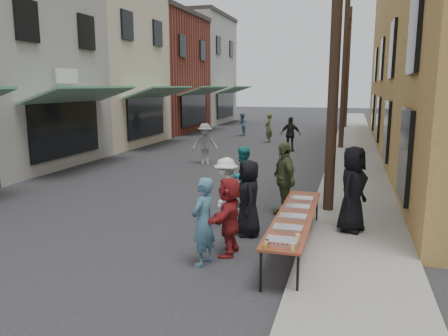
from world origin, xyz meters
The scene contains 27 objects.
ground centered at (0.00, 0.00, 0.00)m, with size 120.00×120.00×0.00m, color #28282B.
sidewalk centered at (5.00, 15.00, 0.05)m, with size 2.20×60.00×0.10m, color gray.
storefront_row centered at (-10.00, 14.96, 4.12)m, with size 8.00×37.00×9.00m.
utility_pole_near centered at (4.30, 3.00, 4.50)m, with size 0.26×0.26×9.00m, color #2D2116.
utility_pole_mid centered at (4.30, 15.00, 4.50)m, with size 0.26×0.26×9.00m, color #2D2116.
utility_pole_far centered at (4.30, 27.00, 4.50)m, with size 0.26×0.26×9.00m, color #2D2116.
serving_table centered at (3.80, 0.09, 0.71)m, with size 0.70×4.00×0.75m.
catering_tray_sausage centered at (3.80, -1.56, 0.79)m, with size 0.50×0.33×0.08m, color maroon.
catering_tray_foil_b centered at (3.80, -0.91, 0.79)m, with size 0.50×0.33×0.08m, color #B2B2B7.
catering_tray_buns centered at (3.80, -0.21, 0.79)m, with size 0.50×0.33×0.08m, color tan.
catering_tray_foil_d centered at (3.80, 0.49, 0.79)m, with size 0.50×0.33×0.08m, color #B2B2B7.
catering_tray_buns_end centered at (3.80, 1.19, 0.79)m, with size 0.50×0.33×0.08m, color tan.
condiment_jar_a centered at (3.58, -1.86, 0.79)m, with size 0.07×0.07×0.08m, color #A57F26.
condiment_jar_b centered at (3.58, -1.76, 0.79)m, with size 0.07×0.07×0.08m, color #A57F26.
condiment_jar_c centered at (3.58, -1.66, 0.79)m, with size 0.07×0.07×0.08m, color #A57F26.
cup_stack centered at (4.00, -1.81, 0.81)m, with size 0.08×0.08×0.12m, color tan.
guest_front_a centered at (2.70, 0.80, 0.84)m, with size 0.82×0.53×1.68m, color black.
guest_front_b centered at (2.29, -1.00, 0.81)m, with size 0.59×0.39×1.63m, color #436C83.
guest_front_c centered at (2.02, 3.03, 0.82)m, with size 0.80×0.62×1.64m, color teal.
guest_front_d centered at (2.01, 1.45, 0.79)m, with size 1.02×0.59×1.58m, color white.
guest_front_e centered at (3.21, 2.51, 0.94)m, with size 1.10×0.46×1.87m, color #4C5B35.
guest_queue_back centered at (2.60, -0.39, 0.77)m, with size 1.42×0.45×1.53m, color maroon.
server centered at (4.86, 1.42, 1.03)m, with size 0.91×0.59×1.87m, color black.
passerby_left centered at (-1.05, 8.96, 0.85)m, with size 1.10×0.63×1.70m, color gray.
passerby_mid centered at (1.90, 13.52, 0.86)m, with size 1.01×0.42×1.72m, color black.
passerby_right centered at (0.19, 16.71, 0.84)m, with size 0.61×0.40×1.68m, color #525732.
passerby_far centered at (-2.09, 19.58, 0.74)m, with size 0.72×0.56×1.48m, color #4A7190.
Camera 1 is at (4.76, -8.15, 3.22)m, focal length 35.00 mm.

